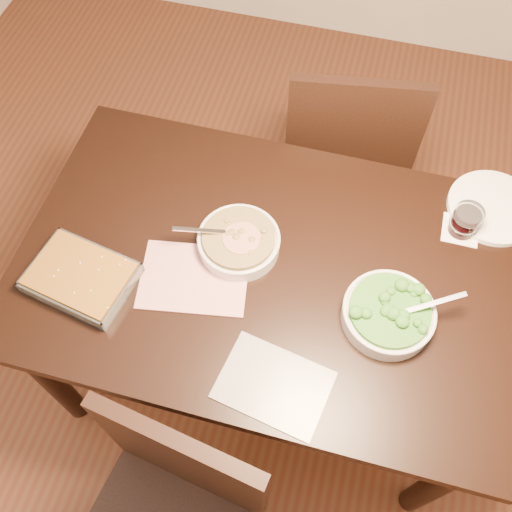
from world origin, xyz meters
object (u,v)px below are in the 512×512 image
table (266,281)px  stew_bowl (239,241)px  broccoli_bowl (388,314)px  baking_dish (81,277)px  dinner_plate (493,207)px  wine_tumbler (466,220)px  chair_far (346,146)px

table → stew_bowl: 0.16m
table → broccoli_bowl: bearing=-12.3°
broccoli_bowl → baking_dish: broccoli_bowl is taller
stew_bowl → dinner_plate: bearing=25.1°
broccoli_bowl → baking_dish: 0.83m
wine_tumbler → baking_dish: bearing=-156.0°
broccoli_bowl → baking_dish: bearing=-172.8°
table → dinner_plate: dinner_plate is taller
dinner_plate → baking_dish: bearing=-153.3°
table → broccoli_bowl: broccoli_bowl is taller
dinner_plate → chair_far: bearing=144.9°
broccoli_bowl → dinner_plate: bearing=59.9°
dinner_plate → table: bearing=-149.0°
broccoli_bowl → stew_bowl: bearing=165.6°
table → broccoli_bowl: 0.38m
wine_tumbler → broccoli_bowl: bearing=-116.5°
table → wine_tumbler: bearing=26.8°
stew_bowl → wine_tumbler: size_ratio=2.73×
baking_dish → wine_tumbler: (0.99, 0.44, 0.03)m
stew_bowl → wine_tumbler: 0.65m
chair_far → stew_bowl: bearing=62.3°
stew_bowl → dinner_plate: 0.76m
table → baking_dish: bearing=-159.2°
baking_dish → wine_tumbler: wine_tumbler is taller
table → stew_bowl: stew_bowl is taller
wine_tumbler → dinner_plate: bearing=49.7°
stew_bowl → baking_dish: stew_bowl is taller
chair_far → baking_dish: bearing=46.2°
wine_tumbler → chair_far: chair_far is taller
table → stew_bowl: size_ratio=5.53×
stew_bowl → chair_far: (0.22, 0.65, -0.25)m
stew_bowl → broccoli_bowl: bearing=-14.4°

